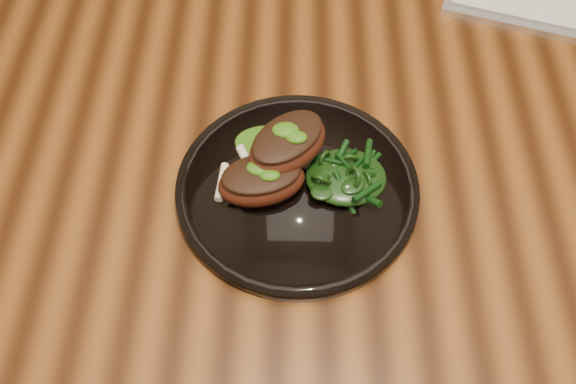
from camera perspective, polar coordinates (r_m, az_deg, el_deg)
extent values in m
plane|color=brown|center=(1.55, 6.09, -12.14)|extent=(4.00, 4.00, 0.00)
cube|color=black|center=(0.92, 10.08, 5.65)|extent=(1.60, 0.80, 0.04)
cylinder|color=#3D170E|center=(1.53, -22.11, 6.28)|extent=(0.06, 0.06, 0.71)
cylinder|color=black|center=(0.81, 0.83, 0.30)|extent=(0.30, 0.30, 0.02)
torus|color=black|center=(0.81, 0.84, 0.39)|extent=(0.30, 0.30, 0.02)
cylinder|color=black|center=(0.80, 0.84, 0.52)|extent=(0.20, 0.20, 0.00)
ellipsoid|color=#46190D|center=(0.78, -2.36, 0.93)|extent=(0.12, 0.09, 0.04)
ellipsoid|color=black|center=(0.76, -2.40, 1.65)|extent=(0.11, 0.08, 0.01)
cylinder|color=beige|center=(0.79, -5.90, 0.89)|extent=(0.01, 0.05, 0.01)
ellipsoid|color=#1E4E08|center=(0.76, -2.42, 1.93)|extent=(0.03, 0.02, 0.01)
ellipsoid|color=#46190D|center=(0.79, -0.06, 4.16)|extent=(0.13, 0.13, 0.04)
ellipsoid|color=black|center=(0.77, -0.06, 4.97)|extent=(0.12, 0.12, 0.01)
cylinder|color=beige|center=(0.78, -3.56, 2.53)|extent=(0.03, 0.05, 0.01)
ellipsoid|color=#1E4E08|center=(0.77, -0.06, 5.28)|extent=(0.03, 0.02, 0.01)
ellipsoid|color=#1E4E08|center=(0.84, -1.73, 4.45)|extent=(0.09, 0.06, 0.01)
ellipsoid|color=black|center=(0.80, 5.16, 1.35)|extent=(0.10, 0.09, 0.02)
cube|color=silver|center=(1.12, 23.53, 14.20)|extent=(0.39, 0.22, 0.01)
cube|color=white|center=(1.12, 23.69, 14.55)|extent=(0.36, 0.19, 0.01)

